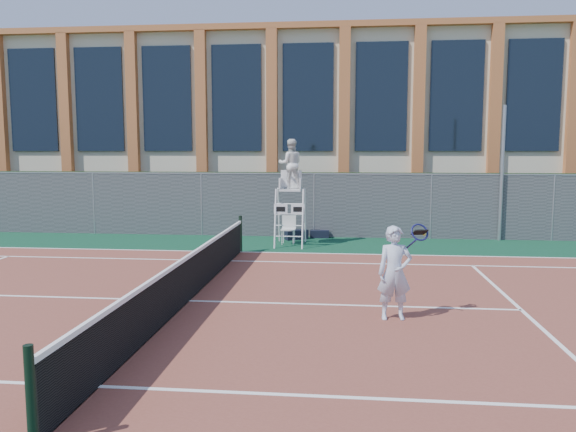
# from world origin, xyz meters

# --- Properties ---
(ground) EXTENTS (120.00, 120.00, 0.00)m
(ground) POSITION_xyz_m (0.00, 0.00, 0.00)
(ground) COLOR #233814
(apron) EXTENTS (36.00, 20.00, 0.01)m
(apron) POSITION_xyz_m (0.00, 1.00, 0.01)
(apron) COLOR #0D3C20
(apron) RESTS_ON ground
(tennis_court) EXTENTS (23.77, 10.97, 0.02)m
(tennis_court) POSITION_xyz_m (0.00, 0.00, 0.02)
(tennis_court) COLOR brown
(tennis_court) RESTS_ON apron
(tennis_net) EXTENTS (0.10, 11.30, 1.10)m
(tennis_net) POSITION_xyz_m (0.00, 0.00, 0.54)
(tennis_net) COLOR black
(tennis_net) RESTS_ON ground
(fence) EXTENTS (40.00, 0.06, 2.20)m
(fence) POSITION_xyz_m (0.00, 8.80, 1.10)
(fence) COLOR #595E60
(fence) RESTS_ON ground
(hedge) EXTENTS (40.00, 1.40, 2.20)m
(hedge) POSITION_xyz_m (0.00, 10.00, 1.10)
(hedge) COLOR black
(hedge) RESTS_ON ground
(building) EXTENTS (45.00, 10.60, 8.22)m
(building) POSITION_xyz_m (0.00, 17.95, 4.15)
(building) COLOR beige
(building) RESTS_ON ground
(steel_pole) EXTENTS (0.12, 0.12, 4.50)m
(steel_pole) POSITION_xyz_m (8.27, 8.70, 2.25)
(steel_pole) COLOR #9EA0A5
(steel_pole) RESTS_ON ground
(umpire_chair) EXTENTS (0.95, 1.47, 3.42)m
(umpire_chair) POSITION_xyz_m (1.35, 7.05, 2.49)
(umpire_chair) COLOR white
(umpire_chair) RESTS_ON ground
(plastic_chair) EXTENTS (0.46, 0.46, 0.97)m
(plastic_chair) POSITION_xyz_m (1.27, 7.29, 0.58)
(plastic_chair) COLOR silver
(plastic_chair) RESTS_ON apron
(sports_bag_near) EXTENTS (0.82, 0.64, 0.33)m
(sports_bag_near) POSITION_xyz_m (1.45, 8.16, 0.17)
(sports_bag_near) COLOR black
(sports_bag_near) RESTS_ON apron
(sports_bag_far) EXTENTS (0.65, 0.29, 0.26)m
(sports_bag_far) POSITION_xyz_m (2.21, 8.60, 0.14)
(sports_bag_far) COLOR black
(sports_bag_far) RESTS_ON apron
(tennis_player) EXTENTS (0.96, 0.67, 1.68)m
(tennis_player) POSITION_xyz_m (3.97, -0.80, 0.87)
(tennis_player) COLOR silver
(tennis_player) RESTS_ON tennis_court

